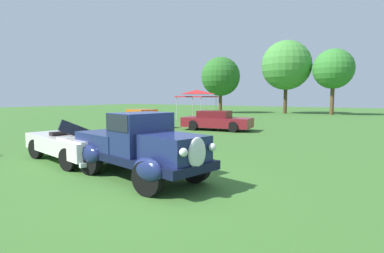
# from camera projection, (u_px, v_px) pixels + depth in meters

# --- Properties ---
(ground_plane) EXTENTS (120.00, 120.00, 0.00)m
(ground_plane) POSITION_uv_depth(u_px,v_px,m) (155.00, 185.00, 7.38)
(ground_plane) COLOR #386628
(feature_pickup_truck) EXTENTS (4.51, 2.42, 1.70)m
(feature_pickup_truck) POSITION_uv_depth(u_px,v_px,m) (139.00, 145.00, 7.92)
(feature_pickup_truck) COLOR black
(feature_pickup_truck) RESTS_ON ground_plane
(neighbor_convertible) EXTENTS (4.40, 2.43, 1.40)m
(neighbor_convertible) POSITION_uv_depth(u_px,v_px,m) (76.00, 143.00, 10.09)
(neighbor_convertible) COLOR silver
(neighbor_convertible) RESTS_ON ground_plane
(show_car_orange) EXTENTS (4.27, 2.31, 1.22)m
(show_car_orange) POSITION_uv_depth(u_px,v_px,m) (143.00, 118.00, 21.56)
(show_car_orange) COLOR orange
(show_car_orange) RESTS_ON ground_plane
(show_car_burgundy) EXTENTS (4.52, 2.36, 1.22)m
(show_car_burgundy) POSITION_uv_depth(u_px,v_px,m) (216.00, 121.00, 19.37)
(show_car_burgundy) COLOR maroon
(show_car_burgundy) RESTS_ON ground_plane
(canopy_tent_left_field) EXTENTS (2.84, 2.84, 2.71)m
(canopy_tent_left_field) POSITION_uv_depth(u_px,v_px,m) (197.00, 93.00, 27.56)
(canopy_tent_left_field) COLOR #B7B7BC
(canopy_tent_left_field) RESTS_ON ground_plane
(treeline_far_left) EXTENTS (5.01, 5.01, 7.19)m
(treeline_far_left) POSITION_uv_depth(u_px,v_px,m) (221.00, 77.00, 39.80)
(treeline_far_left) COLOR brown
(treeline_far_left) RESTS_ON ground_plane
(treeline_mid_left) EXTENTS (6.10, 6.10, 9.03)m
(treeline_mid_left) POSITION_uv_depth(u_px,v_px,m) (286.00, 65.00, 38.22)
(treeline_mid_left) COLOR #47331E
(treeline_mid_left) RESTS_ON ground_plane
(treeline_center) EXTENTS (4.54, 4.54, 7.53)m
(treeline_center) POSITION_uv_depth(u_px,v_px,m) (333.00, 69.00, 35.12)
(treeline_center) COLOR brown
(treeline_center) RESTS_ON ground_plane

